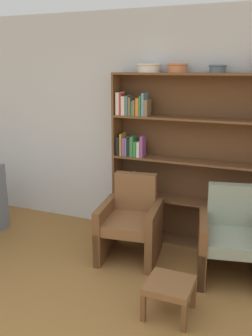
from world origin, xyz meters
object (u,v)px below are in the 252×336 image
(armchair_leather, at_px, (131,222))
(footstool, at_px, (170,288))
(bookshelf, at_px, (180,161))
(bowl_olive, at_px, (177,67))
(bowl_copper, at_px, (217,68))
(bowl_terracotta, at_px, (149,67))
(armchair_cushioned, at_px, (231,239))

(armchair_leather, distance_m, footstool, 1.12)
(footstool, bearing_deg, bookshelf, 102.35)
(bowl_olive, bearing_deg, bowl_copper, 0.00)
(bowl_terracotta, bearing_deg, bowl_copper, 0.00)
(bowl_copper, bearing_deg, bowl_olive, -180.00)
(bookshelf, distance_m, footstool, 1.67)
(bowl_terracotta, distance_m, armchair_cushioned, 2.09)
(footstool, bearing_deg, armchair_leather, 129.28)
(bookshelf, relative_size, armchair_cushioned, 2.22)
(bookshelf, relative_size, bowl_olive, 8.49)
(bowl_terracotta, height_order, armchair_leather, bowl_terracotta)
(bowl_terracotta, distance_m, footstool, 2.43)
(bowl_terracotta, height_order, bowl_copper, bowl_terracotta)
(bowl_terracotta, relative_size, bowl_copper, 1.46)
(bookshelf, bearing_deg, bowl_terracotta, -176.51)
(bookshelf, xyz_separation_m, bowl_copper, (0.38, -0.02, 1.07))
(bowl_olive, xyz_separation_m, bowl_copper, (0.44, 0.00, -0.01))
(bookshelf, height_order, armchair_cushioned, bookshelf)
(armchair_leather, xyz_separation_m, footstool, (0.71, -0.86, -0.15))
(bowl_terracotta, relative_size, armchair_cushioned, 0.31)
(bowl_terracotta, relative_size, bowl_olive, 1.19)
(bowl_olive, bearing_deg, armchair_leather, -118.96)
(bowl_copper, distance_m, armchair_cushioned, 1.80)
(armchair_cushioned, distance_m, footstool, 0.96)
(bookshelf, relative_size, footstool, 5.19)
(armchair_cushioned, relative_size, footstool, 2.33)
(bowl_olive, distance_m, footstool, 2.36)
(bowl_copper, relative_size, footstool, 0.50)
(bowl_copper, height_order, armchair_leather, bowl_copper)
(bookshelf, xyz_separation_m, armchair_leather, (-0.38, -0.60, -0.60))
(bookshelf, relative_size, armchair_leather, 2.22)
(bowl_terracotta, xyz_separation_m, footstool, (0.72, -1.44, -1.82))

